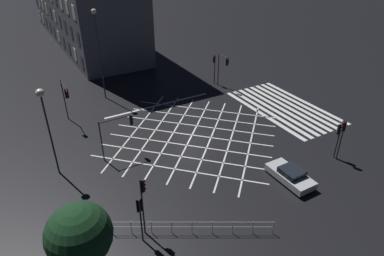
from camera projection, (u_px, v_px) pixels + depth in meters
The scene contains 15 objects.
ground_plane at pixel (192, 135), 33.68m from camera, with size 200.00×200.00×0.00m, color black.
road_markings at pixel (248, 116), 37.07m from camera, with size 19.34×25.14×0.01m.
traffic_light_sw_cross at pixel (342, 132), 28.72m from camera, with size 0.36×0.39×3.88m.
traffic_light_se_cross at pixel (214, 64), 43.57m from camera, with size 0.36×0.39×3.86m.
traffic_light_median_north at pixel (118, 127), 29.22m from camera, with size 0.36×3.06×3.88m.
traffic_light_sw_main at pixel (338, 134), 29.28m from camera, with size 0.39×0.36×3.31m.
traffic_light_nw_main at pixel (140, 211), 21.08m from camera, with size 0.39×0.36×3.46m.
traffic_light_nw_cross at pixel (143, 196), 21.23m from camera, with size 0.36×0.39×4.49m.
traffic_light_ne_main at pixel (65, 95), 33.97m from camera, with size 2.62×0.36×4.46m.
traffic_light_se_main at pixel (223, 64), 42.27m from camera, with size 2.14×0.36×4.27m.
street_lamp_east at pixel (97, 36), 37.47m from camera, with size 0.57×0.57×10.33m.
street_lamp_west at pixel (44, 109), 25.48m from camera, with size 0.63×0.63×7.56m.
street_tree_near at pixel (79, 235), 16.80m from camera, with size 3.34×3.34×6.19m.
waiting_car at pixel (290, 175), 27.24m from camera, with size 4.07×1.84×1.22m.
pedestrian_railing at pixel (192, 226), 22.43m from camera, with size 5.41×9.30×1.05m.
Camera 1 is at (-24.92, 14.44, 17.48)m, focal length 32.00 mm.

